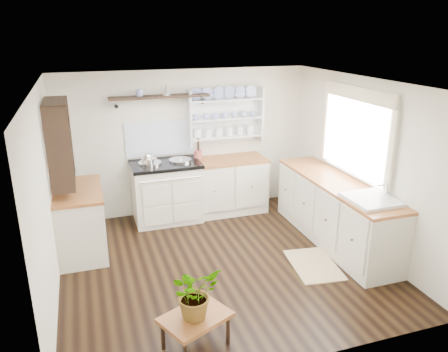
% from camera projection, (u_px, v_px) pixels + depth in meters
% --- Properties ---
extents(floor, '(4.00, 3.80, 0.01)m').
position_uv_depth(floor, '(222.00, 263.00, 5.67)').
color(floor, black).
rests_on(floor, ground).
extents(wall_back, '(4.00, 0.02, 2.30)m').
position_uv_depth(wall_back, '(185.00, 142.00, 7.01)').
color(wall_back, beige).
rests_on(wall_back, ground).
extents(wall_right, '(0.02, 3.80, 2.30)m').
position_uv_depth(wall_right, '(363.00, 164.00, 5.89)').
color(wall_right, beige).
rests_on(wall_right, ground).
extents(wall_left, '(0.02, 3.80, 2.30)m').
position_uv_depth(wall_left, '(46.00, 198.00, 4.71)').
color(wall_left, beige).
rests_on(wall_left, ground).
extents(ceiling, '(4.00, 3.80, 0.01)m').
position_uv_depth(ceiling, '(222.00, 83.00, 4.93)').
color(ceiling, white).
rests_on(ceiling, wall_back).
extents(window, '(0.08, 1.55, 1.22)m').
position_uv_depth(window, '(356.00, 132.00, 5.88)').
color(window, white).
rests_on(window, wall_right).
extents(aga_cooker, '(1.06, 0.73, 0.97)m').
position_uv_depth(aga_cooker, '(167.00, 191.00, 6.81)').
color(aga_cooker, beige).
rests_on(aga_cooker, floor).
extents(back_cabinets, '(1.27, 0.63, 0.90)m').
position_uv_depth(back_cabinets, '(227.00, 185.00, 7.14)').
color(back_cabinets, beige).
rests_on(back_cabinets, floor).
extents(right_cabinets, '(0.62, 2.43, 0.90)m').
position_uv_depth(right_cabinets, '(335.00, 211.00, 6.12)').
color(right_cabinets, beige).
rests_on(right_cabinets, floor).
extents(belfast_sink, '(0.55, 0.60, 0.45)m').
position_uv_depth(belfast_sink, '(370.00, 209.00, 5.33)').
color(belfast_sink, white).
rests_on(belfast_sink, right_cabinets).
extents(left_cabinets, '(0.62, 1.13, 0.90)m').
position_uv_depth(left_cabinets, '(80.00, 220.00, 5.83)').
color(left_cabinets, beige).
rests_on(left_cabinets, floor).
extents(plate_rack, '(1.20, 0.22, 0.90)m').
position_uv_depth(plate_rack, '(225.00, 115.00, 7.04)').
color(plate_rack, white).
rests_on(plate_rack, wall_back).
extents(high_shelf, '(1.50, 0.29, 0.16)m').
position_uv_depth(high_shelf, '(160.00, 97.00, 6.53)').
color(high_shelf, black).
rests_on(high_shelf, wall_back).
extents(left_shelving, '(0.28, 0.80, 1.05)m').
position_uv_depth(left_shelving, '(59.00, 142.00, 5.43)').
color(left_shelving, black).
rests_on(left_shelving, wall_left).
extents(kettle, '(0.18, 0.18, 0.22)m').
position_uv_depth(kettle, '(148.00, 160.00, 6.44)').
color(kettle, silver).
rests_on(kettle, aga_cooker).
extents(utensil_crock, '(0.12, 0.12, 0.15)m').
position_uv_depth(utensil_crock, '(198.00, 155.00, 6.91)').
color(utensil_crock, '#9E4739').
rests_on(utensil_crock, back_cabinets).
extents(center_table, '(0.75, 0.66, 0.34)m').
position_uv_depth(center_table, '(196.00, 320.00, 4.11)').
color(center_table, brown).
rests_on(center_table, floor).
extents(potted_plant, '(0.56, 0.53, 0.50)m').
position_uv_depth(potted_plant, '(195.00, 293.00, 4.01)').
color(potted_plant, '#3F7233').
rests_on(potted_plant, center_table).
extents(floor_rug, '(0.66, 0.91, 0.02)m').
position_uv_depth(floor_rug, '(314.00, 265.00, 5.60)').
color(floor_rug, '#A0835D').
rests_on(floor_rug, floor).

